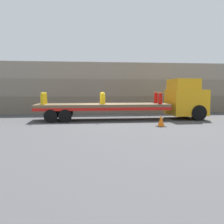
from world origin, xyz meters
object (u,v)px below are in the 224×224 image
fire_hydrant_yellow_far_1 (102,98)px  traffic_cone (161,121)px  fire_hydrant_yellow_near_0 (43,99)px  fire_hydrant_red_near_2 (160,98)px  flatbed_trailer (96,107)px  fire_hydrant_red_far_2 (156,98)px  fire_hydrant_yellow_far_0 (45,98)px  truck_cab (187,99)px  fire_hydrant_yellow_near_1 (103,99)px

fire_hydrant_yellow_far_1 → traffic_cone: bearing=-52.9°
fire_hydrant_yellow_near_0 → fire_hydrant_red_near_2: 8.24m
flatbed_trailer → fire_hydrant_yellow_near_0: 3.71m
traffic_cone → fire_hydrant_red_far_2: bearing=77.5°
fire_hydrant_yellow_far_0 → fire_hydrant_red_far_2: (8.24, 0.00, 0.00)m
fire_hydrant_red_far_2 → fire_hydrant_yellow_near_0: bearing=-172.5°
fire_hydrant_red_far_2 → fire_hydrant_yellow_far_1: bearing=180.0°
traffic_cone → flatbed_trailer: bearing=135.1°
truck_cab → flatbed_trailer: bearing=180.0°
traffic_cone → fire_hydrant_yellow_far_0: bearing=150.1°
fire_hydrant_yellow_far_1 → fire_hydrant_yellow_near_1: bearing=-90.0°
fire_hydrant_yellow_near_0 → truck_cab: bearing=3.0°
traffic_cone → fire_hydrant_yellow_near_1: bearing=135.6°
fire_hydrant_yellow_far_1 → fire_hydrant_red_near_2: size_ratio=1.00×
fire_hydrant_yellow_near_1 → traffic_cone: size_ratio=1.20×
fire_hydrant_yellow_near_1 → fire_hydrant_red_far_2: (4.12, 1.08, 0.00)m
truck_cab → traffic_cone: 4.98m
truck_cab → fire_hydrant_red_near_2: bearing=-166.3°
fire_hydrant_yellow_near_0 → flatbed_trailer: bearing=8.5°
fire_hydrant_yellow_far_1 → fire_hydrant_red_far_2: size_ratio=1.00×
fire_hydrant_yellow_near_0 → fire_hydrant_yellow_near_1: (4.12, 0.00, 0.00)m
flatbed_trailer → fire_hydrant_yellow_near_1: 0.95m
flatbed_trailer → fire_hydrant_red_near_2: fire_hydrant_red_near_2 is taller
fire_hydrant_red_far_2 → fire_hydrant_red_near_2: bearing=-90.0°
flatbed_trailer → fire_hydrant_yellow_far_0: (-3.62, 0.54, 0.61)m
truck_cab → fire_hydrant_yellow_far_0: size_ratio=3.60×
fire_hydrant_yellow_far_1 → fire_hydrant_red_far_2: 4.12m
fire_hydrant_red_near_2 → traffic_cone: 3.49m
fire_hydrant_yellow_far_0 → fire_hydrant_yellow_near_1: same height
truck_cab → fire_hydrant_yellow_near_1: truck_cab is taller
fire_hydrant_red_near_2 → fire_hydrant_red_far_2: bearing=90.0°
fire_hydrant_yellow_far_1 → fire_hydrant_yellow_far_0: bearing=180.0°
truck_cab → fire_hydrant_yellow_near_1: 6.37m
fire_hydrant_yellow_near_0 → fire_hydrant_yellow_near_1: bearing=0.0°
fire_hydrant_yellow_far_0 → fire_hydrant_red_far_2: bearing=0.0°
fire_hydrant_yellow_far_0 → traffic_cone: 8.53m
fire_hydrant_red_near_2 → fire_hydrant_yellow_near_1: bearing=180.0°
flatbed_trailer → traffic_cone: flatbed_trailer is taller
flatbed_trailer → fire_hydrant_red_near_2: 4.69m
fire_hydrant_yellow_far_0 → fire_hydrant_yellow_near_1: 4.26m
fire_hydrant_red_far_2 → traffic_cone: size_ratio=1.20×
fire_hydrant_yellow_near_0 → fire_hydrant_red_far_2: same height
flatbed_trailer → fire_hydrant_yellow_near_0: (-3.62, -0.54, 0.61)m
flatbed_trailer → traffic_cone: bearing=-44.9°
truck_cab → traffic_cone: bearing=-130.7°
fire_hydrant_yellow_near_0 → traffic_cone: fire_hydrant_yellow_near_0 is taller
fire_hydrant_red_far_2 → traffic_cone: bearing=-102.5°
fire_hydrant_yellow_far_1 → fire_hydrant_yellow_near_0: bearing=-165.3°
flatbed_trailer → fire_hydrant_yellow_far_1: fire_hydrant_yellow_far_1 is taller
fire_hydrant_yellow_near_1 → flatbed_trailer: bearing=132.5°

